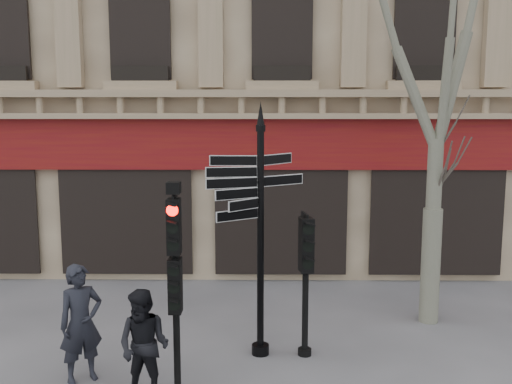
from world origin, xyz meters
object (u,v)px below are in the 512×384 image
traffic_signal_secondary (306,260)px  fingerpost (261,188)px  pedestrian_b (144,346)px  traffic_signal_main (175,263)px  plane_tree (443,0)px  pedestrian_a (81,323)px

traffic_signal_secondary → fingerpost: bearing=168.3°
traffic_signal_secondary → pedestrian_b: traffic_signal_secondary is taller
traffic_signal_main → plane_tree: size_ratio=0.36×
fingerpost → plane_tree: (3.57, 1.68, 3.50)m
pedestrian_a → plane_tree: bearing=-13.1°
pedestrian_b → plane_tree: bearing=48.2°
fingerpost → plane_tree: size_ratio=0.49×
traffic_signal_secondary → pedestrian_a: size_ratio=1.30×
fingerpost → traffic_signal_main: bearing=-153.4°
pedestrian_b → traffic_signal_main: bearing=32.5°
pedestrian_a → pedestrian_b: pedestrian_a is taller
fingerpost → traffic_signal_secondary: size_ratio=1.79×
fingerpost → traffic_signal_secondary: 1.53m
fingerpost → pedestrian_b: size_ratio=2.62×
pedestrian_b → traffic_signal_secondary: bearing=48.5°
traffic_signal_secondary → pedestrian_a: 3.97m
traffic_signal_main → traffic_signal_secondary: (2.11, 1.52, -0.35)m
pedestrian_b → pedestrian_a: bearing=167.1°
fingerpost → traffic_signal_main: size_ratio=1.36×
pedestrian_a → pedestrian_b: bearing=-64.7°
plane_tree → fingerpost: bearing=-154.7°
fingerpost → traffic_signal_secondary: fingerpost is taller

